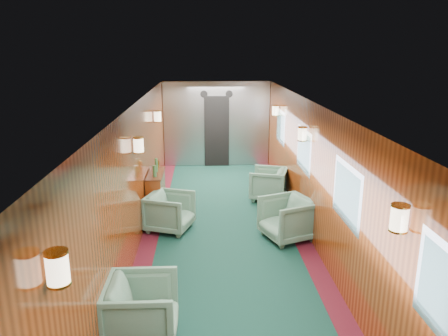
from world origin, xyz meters
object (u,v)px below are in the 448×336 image
(armchair_left_far, at_px, (170,212))
(armchair_right_near, at_px, (287,219))
(armchair_right_far, at_px, (268,184))
(armchair_left_near, at_px, (142,310))
(credenza, at_px, (156,194))

(armchair_left_far, relative_size, armchair_right_near, 0.94)
(armchair_right_far, bearing_deg, armchair_left_near, -7.57)
(armchair_left_near, relative_size, armchair_right_near, 0.99)
(armchair_left_far, distance_m, armchair_right_near, 2.16)
(armchair_left_near, distance_m, armchair_left_far, 3.17)
(armchair_left_near, xyz_separation_m, armchair_right_near, (2.19, 2.67, 0.00))
(armchair_left_far, height_order, armchair_right_far, armchair_right_far)
(armchair_right_far, bearing_deg, armchair_right_near, 17.56)
(armchair_right_near, distance_m, armchair_right_far, 2.10)
(credenza, height_order, armchair_right_near, credenza)
(armchair_left_near, height_order, armchair_right_far, armchair_left_near)
(armchair_left_far, distance_m, armchair_right_far, 2.62)
(armchair_left_near, relative_size, armchair_right_far, 1.05)
(credenza, xyz_separation_m, armchair_right_near, (2.43, -1.25, -0.08))
(credenza, relative_size, armchair_left_near, 1.42)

